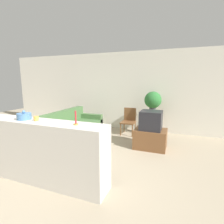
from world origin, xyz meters
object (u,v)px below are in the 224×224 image
(couch, at_px, (73,129))
(potted_plant, at_px, (153,100))
(decorative_bowl, at_px, (24,116))
(wooden_chair, at_px, (129,120))
(television, at_px, (151,120))

(couch, relative_size, potted_plant, 3.21)
(couch, xyz_separation_m, decorative_bowl, (0.46, -2.11, 0.84))
(couch, distance_m, wooden_chair, 1.80)
(couch, height_order, wooden_chair, wooden_chair)
(decorative_bowl, bearing_deg, television, 49.79)
(television, distance_m, wooden_chair, 1.31)
(television, bearing_deg, couch, -178.21)
(potted_plant, height_order, decorative_bowl, potted_plant)
(potted_plant, relative_size, decorative_bowl, 2.68)
(couch, distance_m, decorative_bowl, 2.32)
(wooden_chair, height_order, potted_plant, potted_plant)
(wooden_chair, distance_m, decorative_bowl, 3.37)
(decorative_bowl, bearing_deg, potted_plant, 62.15)
(potted_plant, distance_m, decorative_bowl, 3.70)
(wooden_chair, xyz_separation_m, decorative_bowl, (-1.00, -3.15, 0.66))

